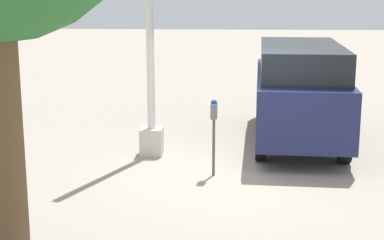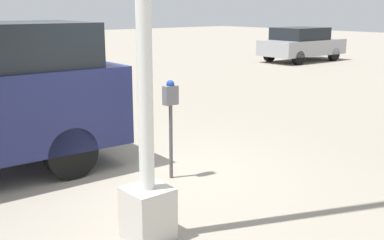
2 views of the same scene
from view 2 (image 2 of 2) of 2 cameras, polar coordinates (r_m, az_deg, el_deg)
name	(u,v)px [view 2 (image 2 of 2)]	position (r m, az deg, el deg)	size (l,w,h in m)	color
ground_plane	(140,174)	(7.02, -6.23, -6.33)	(80.00, 80.00, 0.00)	gray
parking_meter_near	(171,107)	(6.54, -2.56, 1.60)	(0.21, 0.12, 1.39)	#4C4C4C
lamp_post	(143,12)	(4.61, -5.79, 12.61)	(0.44, 0.44, 6.92)	beige
car_distant	(302,44)	(22.02, 12.86, 8.81)	(4.00, 1.96, 1.48)	#9E9EA3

